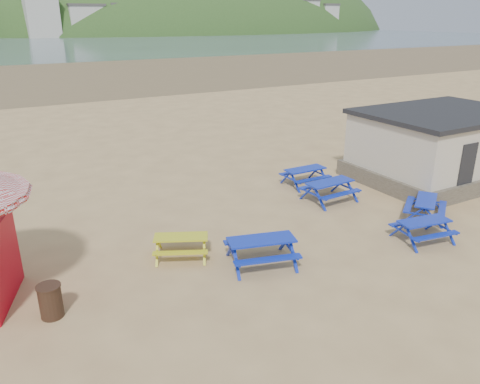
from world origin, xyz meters
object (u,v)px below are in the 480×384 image
litter_bin (51,301)px  amenity_block (440,145)px  picnic_table_blue_b (329,191)px  picnic_table_yellow (181,246)px

litter_bin → amenity_block: amenity_block is taller
picnic_table_blue_b → litter_bin: 11.53m
picnic_table_yellow → amenity_block: (13.42, 1.29, 1.22)m
picnic_table_yellow → litter_bin: bearing=-136.2°
picnic_table_blue_b → picnic_table_yellow: size_ratio=0.99×
picnic_table_yellow → litter_bin: size_ratio=2.35×
amenity_block → litter_bin: bearing=-171.5°
litter_bin → amenity_block: (17.49, 2.61, 1.12)m
picnic_table_yellow → picnic_table_blue_b: bearing=37.2°
picnic_table_blue_b → picnic_table_yellow: 7.27m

